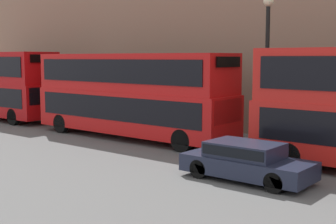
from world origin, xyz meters
The scene contains 4 objects.
bus_second_in_queue centered at (1.60, 18.12, 2.33)m, with size 2.59×11.40×4.22m.
car_hatchback centered at (-1.80, 9.60, 0.67)m, with size 1.81×4.31×1.26m.
street_lamp centered at (3.37, 11.61, 4.09)m, with size 0.44×0.44×6.64m.
pedestrian centered at (3.97, 14.70, 0.79)m, with size 0.36×0.36×1.71m.
Camera 1 is at (-15.14, 2.02, 4.04)m, focal length 50.00 mm.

